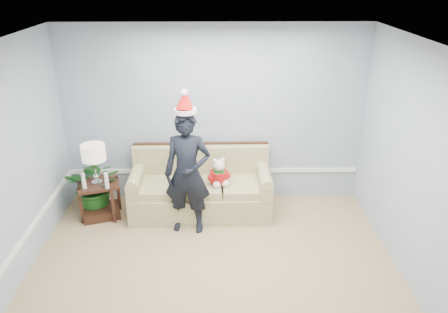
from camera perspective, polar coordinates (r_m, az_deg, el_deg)
room_shell at (r=4.22m, az=-1.54°, el=-5.36°), size 4.54×5.04×2.74m
wainscot_trim at (r=5.82m, az=-13.10°, el=-7.46°), size 4.49×4.99×0.06m
sofa at (r=6.53m, az=-3.04°, el=-4.33°), size 2.05×0.89×0.96m
side_table at (r=6.67m, az=-15.81°, el=-5.87°), size 0.68×0.62×0.55m
table_lamp at (r=6.32m, az=-16.68°, el=0.29°), size 0.33×0.33×0.59m
candle_pair at (r=6.32m, az=-16.48°, el=-3.12°), size 0.38×0.06×0.24m
houseplant at (r=6.73m, az=-16.45°, el=-3.59°), size 0.82×0.73×0.86m
man at (r=5.84m, az=-4.78°, el=-2.24°), size 0.66×0.47×1.72m
santa_hat at (r=5.50m, az=-5.12°, el=7.16°), size 0.32×0.36×0.33m
teddy_bear at (r=6.25m, az=-0.69°, el=-2.44°), size 0.32×0.32×0.42m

